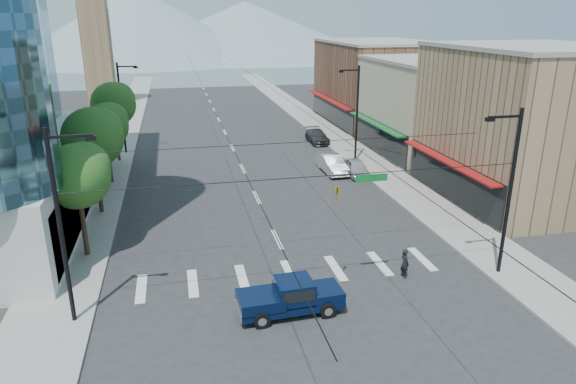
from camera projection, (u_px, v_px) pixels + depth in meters
The scene contains 21 objects.
ground at pixel (300, 286), 26.48m from camera, with size 160.00×160.00×0.00m, color #28282B.
sidewalk_left at pixel (122, 133), 60.93m from camera, with size 4.00×120.00×0.15m, color gray.
sidewalk_right at pixel (317, 124), 65.84m from camera, with size 4.00×120.00×0.15m, color gray.
shop_near at pixel (530, 126), 38.02m from camera, with size 12.00×14.00×11.00m, color #8C6B4C.
shop_mid at pixel (437, 108), 51.27m from camera, with size 12.00×14.00×9.00m, color tan.
shop_far at pixel (377, 83), 65.88m from camera, with size 12.00×18.00×10.00m, color brown.
clock_tower at pixel (96, 34), 76.89m from camera, with size 4.80×4.80×20.40m.
mountain_left at pixel (138, 23), 158.32m from camera, with size 80.00×80.00×22.00m, color gray.
mountain_right at pixel (246, 29), 175.36m from camera, with size 90.00×90.00×18.00m, color gray.
tree_near at pixel (79, 174), 28.23m from camera, with size 3.65×3.64×6.71m.
tree_midnear at pixel (95, 135), 34.49m from camera, with size 4.09×4.09×7.52m.
tree_midfar at pixel (107, 124), 41.15m from camera, with size 3.65×3.64×6.71m.
tree_far at pixel (115, 103), 47.42m from camera, with size 4.09×4.09×7.52m.
signal_rig at pixel (310, 209), 24.09m from camera, with size 21.80×0.20×9.00m.
lamp_pole_nw at pixel (123, 105), 50.39m from camera, with size 2.00×0.25×9.00m.
lamp_pole_ne at pixel (356, 110), 47.37m from camera, with size 2.00×0.25×9.00m.
pickup_truck at pixel (290, 296), 23.81m from camera, with size 5.08×2.15×1.69m.
pedestrian at pixel (405, 263), 27.16m from camera, with size 0.59×0.39×1.62m, color black.
parked_car_near at pixel (356, 167), 44.68m from camera, with size 1.67×4.16×1.42m, color #BABBBF.
parked_car_mid at pixel (332, 164), 45.41m from camera, with size 1.65×4.74×1.56m, color silver.
parked_car_far at pixel (317, 136), 56.29m from camera, with size 1.94×4.78×1.39m, color #333235.
Camera 1 is at (-5.68, -22.77, 13.22)m, focal length 32.00 mm.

